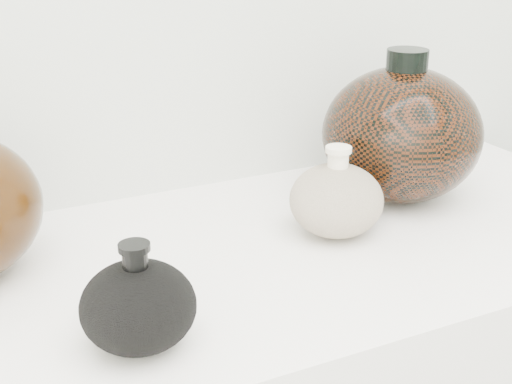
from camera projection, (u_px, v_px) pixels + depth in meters
name	position (u px, v px, depth m)	size (l,w,h in m)	color
black_gourd_vase	(138.00, 306.00, 0.71)	(0.13, 0.13, 0.11)	black
cream_gourd_vase	(336.00, 199.00, 0.95)	(0.15, 0.15, 0.12)	beige
right_round_pot	(402.00, 134.00, 1.06)	(0.31, 0.31, 0.23)	black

